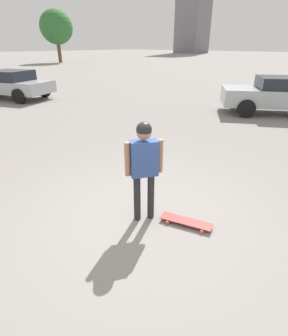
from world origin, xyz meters
TOP-DOWN VIEW (x-y plane):
  - ground_plane at (0.00, 0.00)m, footprint 220.00×220.00m
  - person at (0.00, 0.00)m, footprint 0.40×0.52m
  - skateboard at (0.63, 0.33)m, footprint 0.86×0.46m
  - car_parked_near at (-0.87, 9.20)m, footprint 4.76×3.95m
  - car_parked_far at (-12.49, 3.09)m, footprint 4.84×3.45m
  - tree_distant at (-37.55, 21.19)m, footprint 4.86×4.86m

SIDE VIEW (x-z plane):
  - ground_plane at x=0.00m, z-range 0.00..0.00m
  - skateboard at x=0.63m, z-range 0.02..0.10m
  - car_parked_far at x=-12.49m, z-range 0.04..1.49m
  - car_parked_near at x=-0.87m, z-range 0.05..1.53m
  - person at x=0.00m, z-range 0.23..1.90m
  - tree_distant at x=-37.55m, z-range 1.25..8.67m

